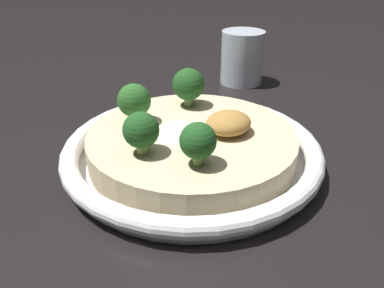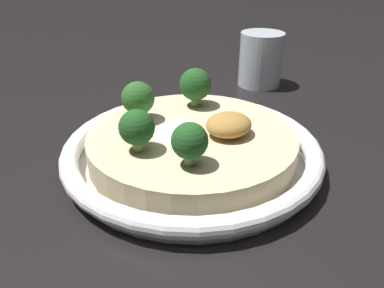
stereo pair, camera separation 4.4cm
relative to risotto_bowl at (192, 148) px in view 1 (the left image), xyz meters
name	(u,v)px [view 1 (the left image)]	position (x,y,z in m)	size (l,w,h in m)	color
ground_plane	(192,161)	(0.00, 0.00, -0.02)	(6.00, 6.00, 0.00)	black
risotto_bowl	(192,148)	(0.00, 0.00, 0.00)	(0.30, 0.30, 0.04)	white
cheese_sprinkle	(178,126)	(-0.01, 0.01, 0.03)	(0.06, 0.06, 0.02)	white
crispy_onion_garnish	(229,123)	(0.03, -0.03, 0.03)	(0.05, 0.05, 0.02)	#A37538
broccoli_left	(143,132)	(-0.07, 0.00, 0.05)	(0.04, 0.04, 0.04)	#84A856
broccoli_back_right	(188,85)	(0.05, 0.06, 0.05)	(0.04, 0.04, 0.05)	#668E47
broccoli_back	(134,101)	(-0.03, 0.07, 0.05)	(0.04, 0.04, 0.05)	#84A856
broccoli_front	(198,141)	(-0.04, -0.06, 0.05)	(0.04, 0.04, 0.04)	#759E4C
drinking_glass	(242,58)	(0.26, 0.15, 0.03)	(0.08, 0.08, 0.09)	silver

